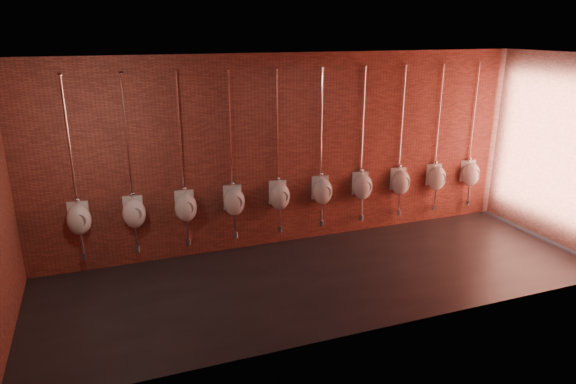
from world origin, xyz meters
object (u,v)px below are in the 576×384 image
at_px(urinal_1, 134,212).
at_px(urinal_6, 363,186).
at_px(urinal_2, 186,206).
at_px(urinal_5, 322,190).
at_px(urinal_4, 279,195).
at_px(urinal_0, 79,219).
at_px(urinal_7, 401,181).
at_px(urinal_3, 234,201).
at_px(urinal_9, 471,173).
at_px(urinal_8, 437,177).

distance_m(urinal_1, urinal_6, 3.91).
distance_m(urinal_2, urinal_5, 2.35).
xyz_separation_m(urinal_1, urinal_4, (2.35, 0.00, 0.00)).
distance_m(urinal_0, urinal_7, 5.48).
height_order(urinal_3, urinal_5, same).
bearing_deg(urinal_3, urinal_0, 180.00).
distance_m(urinal_3, urinal_9, 4.70).
relative_size(urinal_3, urinal_6, 1.00).
bearing_deg(urinal_0, urinal_4, 0.00).
bearing_deg(urinal_1, urinal_9, 0.00).
bearing_deg(urinal_4, urinal_6, 0.00).
height_order(urinal_4, urinal_6, same).
distance_m(urinal_0, urinal_6, 4.70).
xyz_separation_m(urinal_1, urinal_3, (1.57, 0.00, 0.00)).
bearing_deg(urinal_7, urinal_0, 180.00).
relative_size(urinal_0, urinal_6, 1.00).
bearing_deg(urinal_4, urinal_3, 180.00).
relative_size(urinal_2, urinal_8, 1.00).
relative_size(urinal_4, urinal_6, 1.00).
xyz_separation_m(urinal_8, urinal_9, (0.78, 0.00, 0.00)).
distance_m(urinal_0, urinal_9, 7.05).
xyz_separation_m(urinal_0, urinal_8, (6.26, 0.00, 0.00)).
height_order(urinal_0, urinal_4, same).
bearing_deg(urinal_9, urinal_0, 180.00).
bearing_deg(urinal_0, urinal_3, 0.00).
bearing_deg(urinal_7, urinal_2, 180.00).
bearing_deg(urinal_9, urinal_7, 180.00).
height_order(urinal_0, urinal_3, same).
bearing_deg(urinal_0, urinal_9, 0.00).
height_order(urinal_0, urinal_7, same).
bearing_deg(urinal_8, urinal_4, 180.00).
bearing_deg(urinal_0, urinal_5, 0.00).
bearing_deg(urinal_6, urinal_8, 0.00).
height_order(urinal_5, urinal_6, same).
bearing_deg(urinal_8, urinal_3, 180.00).
relative_size(urinal_0, urinal_4, 1.00).
bearing_deg(urinal_5, urinal_8, 0.00).
height_order(urinal_2, urinal_6, same).
height_order(urinal_2, urinal_5, same).
bearing_deg(urinal_0, urinal_8, 0.00).
relative_size(urinal_2, urinal_9, 1.00).
xyz_separation_m(urinal_1, urinal_2, (0.78, 0.00, 0.00)).
bearing_deg(urinal_8, urinal_7, 180.00).
bearing_deg(urinal_1, urinal_4, 0.00).
height_order(urinal_1, urinal_5, same).
xyz_separation_m(urinal_0, urinal_9, (7.05, 0.00, 0.00)).
height_order(urinal_1, urinal_3, same).
bearing_deg(urinal_1, urinal_8, 0.00).
relative_size(urinal_1, urinal_2, 1.00).
bearing_deg(urinal_4, urinal_1, 180.00).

